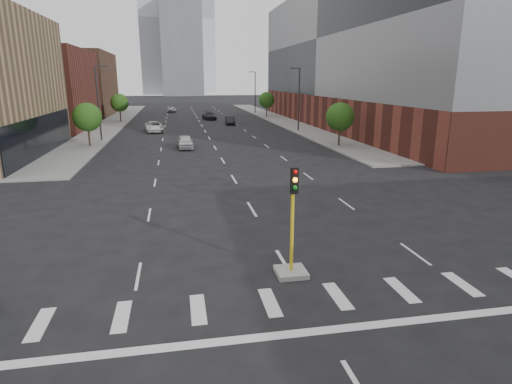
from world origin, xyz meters
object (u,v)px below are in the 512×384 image
object	(u,v)px
car_near_left	(185,142)
car_far_left	(154,127)
car_distant	(172,110)
car_mid_right	(230,120)
median_traffic_signal	(292,252)
car_deep_right	(209,116)

from	to	relation	value
car_near_left	car_far_left	distance (m)	16.73
car_near_left	car_distant	xyz separation A→B (m)	(-1.67, 53.68, -0.06)
car_mid_right	car_distant	bearing A→B (deg)	111.89
car_near_left	car_far_left	size ratio (longest dim) A/B	0.79
car_near_left	car_distant	world-z (taller)	car_near_left
median_traffic_signal	car_far_left	world-z (taller)	median_traffic_signal
median_traffic_signal	car_distant	distance (m)	86.97
car_mid_right	car_far_left	bearing A→B (deg)	-142.06
car_near_left	car_deep_right	size ratio (longest dim) A/B	0.86
car_mid_right	car_distant	distance (m)	30.56
car_mid_right	car_distant	world-z (taller)	car_mid_right
car_far_left	car_near_left	bearing A→B (deg)	-82.41
car_near_left	car_distant	size ratio (longest dim) A/B	1.10
car_mid_right	car_deep_right	xyz separation A→B (m)	(-2.77, 9.60, 0.02)
median_traffic_signal	car_deep_right	bearing A→B (deg)	88.24
car_mid_right	car_deep_right	bearing A→B (deg)	109.21
car_distant	car_deep_right	bearing A→B (deg)	-61.28
car_near_left	car_deep_right	xyz separation A→B (m)	(5.40, 34.34, -0.01)
car_mid_right	car_deep_right	size ratio (longest dim) A/B	0.85
car_near_left	car_far_left	world-z (taller)	car_far_left
car_deep_right	car_far_left	bearing A→B (deg)	-125.28
car_near_left	car_mid_right	world-z (taller)	car_near_left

